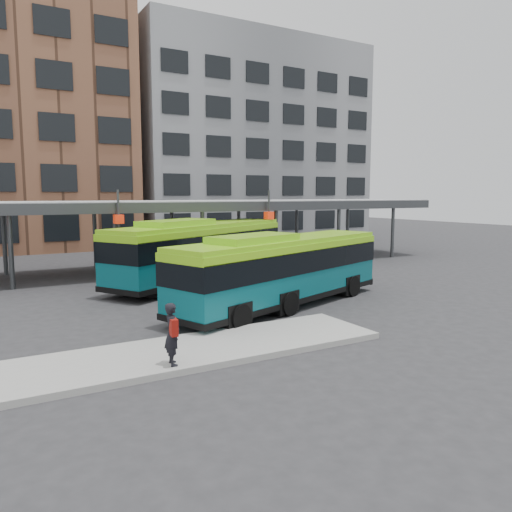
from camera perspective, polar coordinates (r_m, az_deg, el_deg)
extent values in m
plane|color=#28282B|center=(19.15, 1.17, -6.72)|extent=(120.00, 120.00, 0.00)
cube|color=gray|center=(14.29, -11.94, -11.32)|extent=(14.00, 3.00, 0.18)
cube|color=#999B9E|center=(30.49, -11.53, 5.87)|extent=(40.00, 6.00, 0.35)
cube|color=#383A3D|center=(27.66, -9.57, 5.49)|extent=(40.00, 0.15, 0.55)
cylinder|color=#383A3D|center=(26.63, -26.23, 0.60)|extent=(0.24, 0.24, 3.80)
cylinder|color=#383A3D|center=(31.60, -26.82, 1.47)|extent=(0.24, 0.24, 3.80)
cylinder|color=#383A3D|center=(27.38, -15.75, 1.22)|extent=(0.24, 0.24, 3.80)
cylinder|color=#383A3D|center=(32.24, -17.92, 1.98)|extent=(0.24, 0.24, 3.80)
cylinder|color=#383A3D|center=(28.99, -6.12, 1.76)|extent=(0.24, 0.24, 3.80)
cylinder|color=#383A3D|center=(33.61, -9.55, 2.42)|extent=(0.24, 0.24, 3.80)
cylinder|color=#383A3D|center=(31.32, 2.29, 2.18)|extent=(0.24, 0.24, 3.80)
cylinder|color=#383A3D|center=(35.64, -1.98, 2.78)|extent=(0.24, 0.24, 3.80)
cylinder|color=#383A3D|center=(34.23, 9.41, 2.51)|extent=(0.24, 0.24, 3.80)
cylinder|color=#383A3D|center=(38.23, 4.67, 3.05)|extent=(0.24, 0.24, 3.80)
cylinder|color=#383A3D|center=(37.58, 15.34, 2.75)|extent=(0.24, 0.24, 3.80)
cylinder|color=#383A3D|center=(41.25, 10.42, 3.25)|extent=(0.24, 0.24, 3.80)
cylinder|color=#383A3D|center=(26.56, -15.36, 2.14)|extent=(0.12, 0.12, 4.80)
cube|color=red|center=(26.51, -15.42, 4.08)|extent=(0.45, 0.45, 0.45)
cylinder|color=#383A3D|center=(30.08, 1.49, 2.94)|extent=(0.12, 0.12, 4.80)
cube|color=red|center=(30.03, 1.50, 4.65)|extent=(0.45, 0.45, 0.45)
cube|color=slate|center=(54.61, -1.73, 12.77)|extent=(24.00, 14.00, 20.00)
cube|color=#074E57|center=(20.28, 3.12, -1.72)|extent=(11.13, 5.88, 2.29)
cube|color=black|center=(20.22, 3.12, -0.44)|extent=(11.19, 5.95, 0.87)
cube|color=#7BC314|center=(20.13, 3.14, 1.76)|extent=(11.10, 5.79, 0.18)
cube|color=#7BC314|center=(18.69, -0.27, 1.93)|extent=(4.01, 2.79, 0.32)
cube|color=black|center=(20.46, 3.10, -4.59)|extent=(11.20, 5.95, 0.22)
cylinder|color=black|center=(22.87, 10.94, -3.40)|extent=(0.96, 0.57, 0.92)
cylinder|color=black|center=(24.03, 6.29, -2.81)|extent=(0.96, 0.57, 0.92)
cylinder|color=black|center=(18.94, 3.77, -5.46)|extent=(0.96, 0.57, 0.92)
cylinder|color=black|center=(20.33, -1.31, -4.58)|extent=(0.96, 0.57, 0.92)
cylinder|color=black|center=(16.87, -1.87, -7.01)|extent=(0.96, 0.57, 0.92)
cylinder|color=black|center=(18.41, -7.05, -5.86)|extent=(0.96, 0.57, 0.92)
cube|color=#074E57|center=(26.21, -6.20, 0.54)|extent=(11.67, 8.14, 2.50)
cube|color=black|center=(26.16, -6.22, 1.63)|extent=(11.74, 8.21, 0.95)
cube|color=#7BC314|center=(26.09, -6.24, 3.49)|extent=(11.62, 8.05, 0.20)
cube|color=#7BC314|center=(24.51, -9.05, 3.68)|extent=(4.37, 3.55, 0.35)
cube|color=black|center=(26.36, -6.17, -1.90)|extent=(11.75, 8.22, 0.24)
cylinder|color=black|center=(29.01, 0.50, -0.98)|extent=(1.02, 0.76, 1.00)
cylinder|color=black|center=(30.29, -3.51, -0.65)|extent=(1.02, 0.76, 1.00)
cylinder|color=black|center=(24.69, -5.56, -2.44)|extent=(1.02, 0.76, 1.00)
cylinder|color=black|center=(26.18, -9.89, -1.96)|extent=(1.02, 0.76, 1.00)
cylinder|color=black|center=(22.37, -10.09, -3.51)|extent=(1.02, 0.76, 1.00)
cylinder|color=black|center=(24.01, -14.53, -2.90)|extent=(1.02, 0.76, 1.00)
imported|color=black|center=(13.15, -9.55, -8.77)|extent=(0.45, 0.63, 1.63)
cube|color=maroon|center=(12.92, -9.38, -8.05)|extent=(0.21, 0.32, 0.43)
imported|color=slate|center=(34.65, 6.94, 0.15)|extent=(1.71, 1.04, 0.85)
imported|color=slate|center=(35.65, 7.07, 0.45)|extent=(1.69, 0.73, 0.98)
imported|color=slate|center=(35.82, 7.97, 0.46)|extent=(1.88, 0.72, 0.97)
imported|color=slate|center=(35.88, 8.62, 0.53)|extent=(1.83, 1.05, 1.06)
imported|color=slate|center=(36.89, 9.77, 0.51)|extent=(1.59, 0.56, 0.83)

